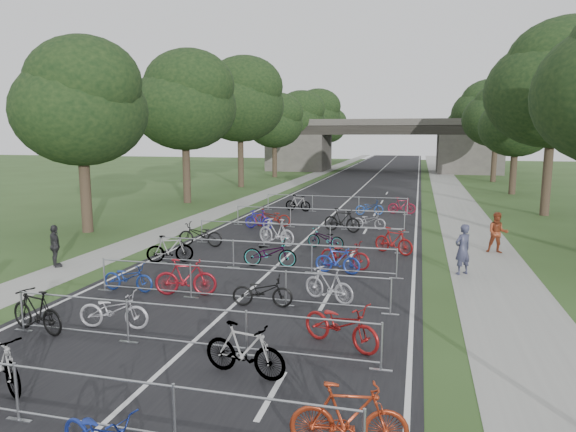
{
  "coord_description": "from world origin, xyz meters",
  "views": [
    {
      "loc": [
        5.24,
        -7.02,
        5.07
      ],
      "look_at": [
        -0.92,
        17.06,
        1.1
      ],
      "focal_mm": 32.0,
      "sensor_mm": 36.0,
      "label": 1
    }
  ],
  "objects_px": {
    "bike_1": "(1,361)",
    "pedestrian_b": "(497,233)",
    "overpass_bridge": "(381,145)",
    "pedestrian_c": "(55,246)",
    "pedestrian_a": "(463,250)"
  },
  "relations": [
    {
      "from": "bike_1",
      "to": "pedestrian_b",
      "type": "distance_m",
      "value": 18.96
    },
    {
      "from": "bike_1",
      "to": "pedestrian_a",
      "type": "xyz_separation_m",
      "value": [
        9.59,
        11.27,
        0.34
      ]
    },
    {
      "from": "pedestrian_c",
      "to": "overpass_bridge",
      "type": "bearing_deg",
      "value": -57.66
    },
    {
      "from": "bike_1",
      "to": "pedestrian_c",
      "type": "relative_size",
      "value": 1.21
    },
    {
      "from": "bike_1",
      "to": "pedestrian_a",
      "type": "bearing_deg",
      "value": -11.86
    },
    {
      "from": "bike_1",
      "to": "pedestrian_c",
      "type": "height_order",
      "value": "pedestrian_c"
    },
    {
      "from": "pedestrian_b",
      "to": "pedestrian_c",
      "type": "distance_m",
      "value": 18.09
    },
    {
      "from": "overpass_bridge",
      "to": "pedestrian_b",
      "type": "relative_size",
      "value": 17.5
    },
    {
      "from": "bike_1",
      "to": "pedestrian_c",
      "type": "xyz_separation_m",
      "value": [
        -5.49,
        8.5,
        0.23
      ]
    },
    {
      "from": "pedestrian_b",
      "to": "bike_1",
      "type": "bearing_deg",
      "value": -125.02
    },
    {
      "from": "overpass_bridge",
      "to": "pedestrian_a",
      "type": "xyz_separation_m",
      "value": [
        6.89,
        -52.83,
        -2.6
      ]
    },
    {
      "from": "bike_1",
      "to": "pedestrian_b",
      "type": "xyz_separation_m",
      "value": [
        11.31,
        15.22,
        0.29
      ]
    },
    {
      "from": "pedestrian_a",
      "to": "pedestrian_c",
      "type": "distance_m",
      "value": 15.33
    },
    {
      "from": "pedestrian_a",
      "to": "pedestrian_c",
      "type": "bearing_deg",
      "value": -28.35
    },
    {
      "from": "overpass_bridge",
      "to": "pedestrian_c",
      "type": "relative_size",
      "value": 18.89
    }
  ]
}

